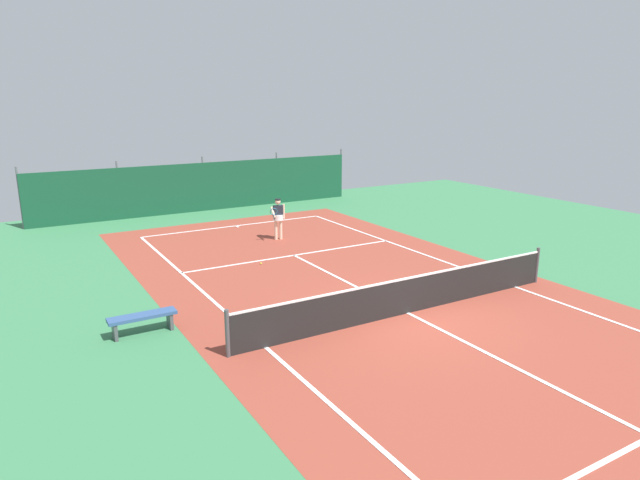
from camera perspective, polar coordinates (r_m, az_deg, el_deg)
ground_plane at (r=14.95m, az=8.95°, el=-7.42°), size 36.00×36.00×0.00m
court_surface at (r=14.95m, az=8.95°, el=-7.41°), size 11.02×26.60×0.01m
tennis_net at (r=14.77m, az=9.03°, el=-5.58°), size 10.12×0.10×1.10m
back_fence at (r=28.91m, az=-12.05°, el=4.43°), size 16.30×0.98×2.70m
tennis_player at (r=22.11m, az=-4.32°, el=2.48°), size 0.79×0.69×1.64m
tennis_ball_near_player at (r=19.05m, az=-6.06°, el=-2.40°), size 0.07×0.07×0.07m
tennis_ball_midcourt at (r=16.82m, az=5.02°, el=-4.67°), size 0.07×0.07×0.07m
tennis_ball_by_sideline at (r=17.70m, az=12.71°, el=-4.00°), size 0.07×0.07×0.07m
parked_car at (r=32.56m, az=-6.22°, el=6.06°), size 2.35×4.37×1.68m
courtside_bench at (r=14.09m, az=-17.73°, el=-7.71°), size 1.60×0.40×0.49m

